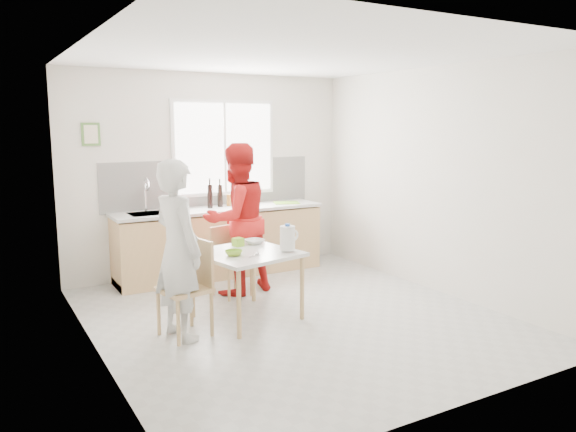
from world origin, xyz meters
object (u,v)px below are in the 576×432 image
object	(u,v)px
wine_bottle_a	(210,196)
wine_bottle_b	(220,196)
chair_far	(229,257)
person_red	(237,219)
bowl_green	(234,253)
person_white	(178,250)
bowl_white	(254,242)
chair_left	(191,283)
milk_jug	(288,238)
dining_table	(247,259)

from	to	relation	value
wine_bottle_a	wine_bottle_b	xyz separation A→B (m)	(0.17, 0.05, -0.01)
chair_far	person_red	distance (m)	0.46
bowl_green	chair_far	bearing A→B (deg)	69.15
person_white	person_red	world-z (taller)	person_red
chair_far	wine_bottle_a	distance (m)	1.11
bowl_white	wine_bottle_b	world-z (taller)	wine_bottle_b
chair_left	person_white	xyz separation A→B (m)	(-0.12, -0.03, 0.34)
chair_far	milk_jug	distance (m)	1.17
chair_left	person_white	distance (m)	0.37
dining_table	person_white	world-z (taller)	person_white
chair_left	milk_jug	world-z (taller)	milk_jug
dining_table	bowl_white	size ratio (longest dim) A/B	5.17
dining_table	bowl_green	bearing A→B (deg)	-154.28
person_white	chair_left	bearing A→B (deg)	-90.00
bowl_green	bowl_white	size ratio (longest dim) A/B	0.82
bowl_green	wine_bottle_b	xyz separation A→B (m)	(0.67, 1.92, 0.33)
bowl_white	milk_jug	world-z (taller)	milk_jug
person_red	milk_jug	world-z (taller)	person_red
chair_left	person_red	world-z (taller)	person_red
dining_table	wine_bottle_b	distance (m)	1.94
chair_far	milk_jug	world-z (taller)	milk_jug
chair_far	wine_bottle_b	bearing A→B (deg)	60.44
bowl_white	bowl_green	bearing A→B (deg)	-137.36
milk_jug	wine_bottle_b	bearing A→B (deg)	75.12
person_red	milk_jug	xyz separation A→B (m)	(0.08, -1.09, -0.04)
bowl_white	wine_bottle_a	xyz separation A→B (m)	(0.08, 1.47, 0.34)
person_white	bowl_white	world-z (taller)	person_white
chair_left	person_red	distance (m)	1.46
milk_jug	wine_bottle_a	distance (m)	2.00
chair_far	bowl_green	distance (m)	1.06
person_red	person_white	bearing A→B (deg)	32.28
person_white	person_red	distance (m)	1.51
person_white	wine_bottle_b	world-z (taller)	person_white
chair_far	dining_table	bearing A→B (deg)	-113.31
person_red	bowl_green	distance (m)	1.10
dining_table	chair_far	xyz separation A→B (m)	(0.18, 0.87, -0.19)
milk_jug	dining_table	bearing A→B (deg)	139.09
wine_bottle_a	person_white	bearing A→B (deg)	-119.82
bowl_white	person_white	bearing A→B (deg)	-155.58
wine_bottle_a	person_red	bearing A→B (deg)	-91.64
chair_left	person_red	xyz separation A→B (m)	(0.96, 1.02, 0.39)
bowl_white	milk_jug	size ratio (longest dim) A/B	0.77
bowl_white	dining_table	bearing A→B (deg)	-128.51
dining_table	person_red	xyz separation A→B (m)	(0.30, 0.88, 0.26)
dining_table	chair_far	size ratio (longest dim) A/B	1.33
person_white	milk_jug	distance (m)	1.16
milk_jug	person_red	bearing A→B (deg)	82.35
bowl_white	person_red	bearing A→B (deg)	84.66
dining_table	chair_left	bearing A→B (deg)	-168.32
bowl_white	wine_bottle_a	distance (m)	1.51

